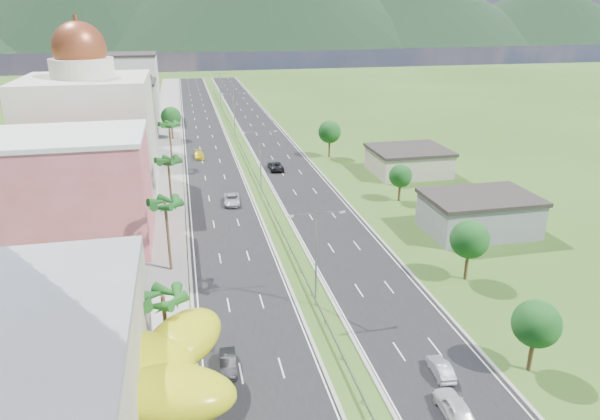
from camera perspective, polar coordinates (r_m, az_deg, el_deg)
ground at (r=51.47m, az=4.46°, el=-15.64°), size 500.00×500.00×0.00m
road_left at (r=133.16m, az=-9.95°, el=7.16°), size 11.00×260.00×0.04m
road_right at (r=134.58m, az=-3.51°, el=7.57°), size 11.00×260.00×0.04m
sidewalk_left at (r=133.13m, az=-14.06°, el=6.86°), size 7.00×260.00×0.12m
median_guardrail at (r=116.14m, az=-5.77°, el=5.69°), size 0.10×216.06×0.76m
streetlight_median_b at (r=56.35m, az=1.74°, el=-4.19°), size 6.04×0.25×11.00m
streetlight_median_c at (r=93.48m, az=-4.25°, el=5.94°), size 6.04×0.25×11.00m
streetlight_median_d at (r=137.20m, az=-7.06°, el=10.58°), size 6.04×0.25×11.00m
streetlight_median_e at (r=181.54m, az=-8.53°, el=12.95°), size 6.04×0.25×11.00m
lime_canopy at (r=44.32m, az=-20.34°, el=-15.85°), size 18.00×15.00×7.40m
pink_shophouse at (r=76.68m, az=-23.34°, el=1.53°), size 20.00×15.00×15.00m
domed_building at (r=97.66m, az=-21.42°, el=7.99°), size 20.00×20.00×28.70m
midrise_grey at (r=122.47m, az=-19.17°, el=8.99°), size 16.00×15.00×16.00m
midrise_beige at (r=144.27m, az=-18.24°, el=10.11°), size 16.00×15.00×13.00m
midrise_white at (r=166.55m, az=-17.67°, el=12.34°), size 16.00×15.00×18.00m
shed_near at (r=81.23m, az=18.54°, el=-0.56°), size 15.00×10.00×5.00m
shed_far at (r=107.49m, az=11.49°, el=5.03°), size 14.00×12.00×4.40m
palm_tree_b at (r=47.75m, az=-14.40°, el=-9.35°), size 3.60×3.60×8.10m
palm_tree_c at (r=65.39m, az=-14.18°, el=0.42°), size 3.60×3.60×9.60m
palm_tree_d at (r=87.63m, az=-13.89°, el=4.92°), size 3.60×3.60×8.60m
palm_tree_e at (r=111.79m, az=-13.79°, el=8.67°), size 3.60×3.60×9.40m
leafy_tree_lfar at (r=136.85m, az=-13.59°, el=9.64°), size 4.90×4.90×8.05m
leafy_tree_ra at (r=51.69m, az=23.90°, el=-11.06°), size 4.20×4.20×6.90m
leafy_tree_rb at (r=65.54m, az=17.63°, el=-3.02°), size 4.55×4.55×7.47m
leafy_tree_rc at (r=90.59m, az=10.67°, el=3.59°), size 3.85×3.85×6.33m
leafy_tree_rd at (r=116.43m, az=3.17°, el=8.31°), size 4.90×4.90×8.05m
mountain_ridge at (r=495.84m, az=-4.15°, el=17.10°), size 860.00×140.00×90.00m
car_dark_left at (r=50.16m, az=-7.69°, el=-15.86°), size 1.61×4.20×1.37m
car_silver_mid_left at (r=89.28m, az=-7.28°, el=1.12°), size 2.97×5.71×1.54m
car_yellow_far_left at (r=118.57m, az=-10.73°, el=5.81°), size 2.09×4.95×1.43m
car_white_near_right at (r=46.70m, az=16.19°, el=-19.55°), size 2.20×5.05×1.69m
car_silver_right at (r=50.73m, az=14.78°, el=-16.01°), size 1.68×4.05×1.30m
car_dark_far_right at (r=107.87m, az=-2.62°, el=4.73°), size 2.68×5.79×1.61m
motorcycle at (r=53.23m, az=-9.45°, el=-13.76°), size 0.53×1.70×1.08m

